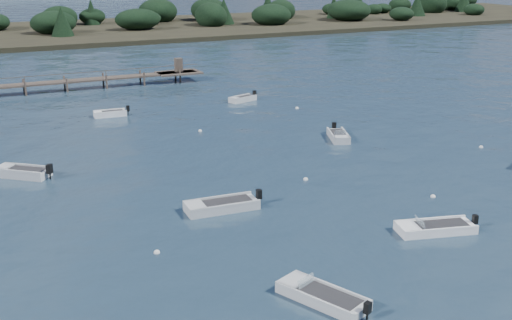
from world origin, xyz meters
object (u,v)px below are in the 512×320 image
tender_far_grey (23,174)px  dinghy_mid_grey (222,207)px  dinghy_near_olive (322,298)px  dinghy_extra_a (338,137)px  tender_far_grey_b (243,100)px  dinghy_mid_white_a (435,229)px  tender_far_white (110,115)px

tender_far_grey → dinghy_mid_grey: bearing=-48.5°
dinghy_near_olive → dinghy_extra_a: bearing=56.3°
tender_far_grey_b → dinghy_near_olive: (-12.92, -37.28, -0.02)m
tender_far_grey → dinghy_mid_white_a: tender_far_grey is taller
tender_far_grey_b → dinghy_extra_a: 16.04m
dinghy_mid_white_a → tender_far_grey: bearing=135.2°
dinghy_mid_white_a → dinghy_extra_a: bearing=74.2°
dinghy_near_olive → tender_far_grey: bearing=113.5°
tender_far_grey_b → dinghy_extra_a: size_ratio=0.88×
tender_far_grey → dinghy_near_olive: (9.83, -22.56, -0.04)m
dinghy_extra_a → dinghy_near_olive: bearing=-123.7°
tender_far_grey_b → dinghy_near_olive: tender_far_grey_b is taller
dinghy_mid_white_a → dinghy_near_olive: (-9.23, -3.66, 0.00)m
dinghy_near_olive → tender_far_white: bearing=91.1°
dinghy_near_olive → dinghy_extra_a: (14.22, 21.30, 0.02)m
tender_far_grey_b → dinghy_mid_grey: 28.89m
dinghy_near_olive → tender_far_white: tender_far_white is taller
tender_far_white → tender_far_grey_b: bearing=2.2°
dinghy_mid_white_a → dinghy_near_olive: 9.93m
dinghy_mid_grey → tender_far_white: size_ratio=1.42×
tender_far_grey → tender_far_white: 16.89m
tender_far_grey → tender_far_grey_b: (22.74, 14.73, -0.02)m
dinghy_mid_grey → dinghy_mid_white_a: bearing=-40.2°
dinghy_mid_grey → tender_far_white: 25.33m
dinghy_near_olive → dinghy_extra_a: dinghy_extra_a is taller
dinghy_extra_a → dinghy_mid_white_a: bearing=-105.8°
tender_far_grey → dinghy_mid_white_a: 26.83m
dinghy_mid_grey → dinghy_near_olive: (-0.01, -11.44, -0.02)m
dinghy_near_olive → dinghy_extra_a: size_ratio=1.17×
tender_far_grey → dinghy_mid_white_a: size_ratio=0.81×
dinghy_mid_grey → dinghy_extra_a: (14.21, 9.86, 0.01)m
dinghy_mid_grey → dinghy_extra_a: bearing=34.8°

